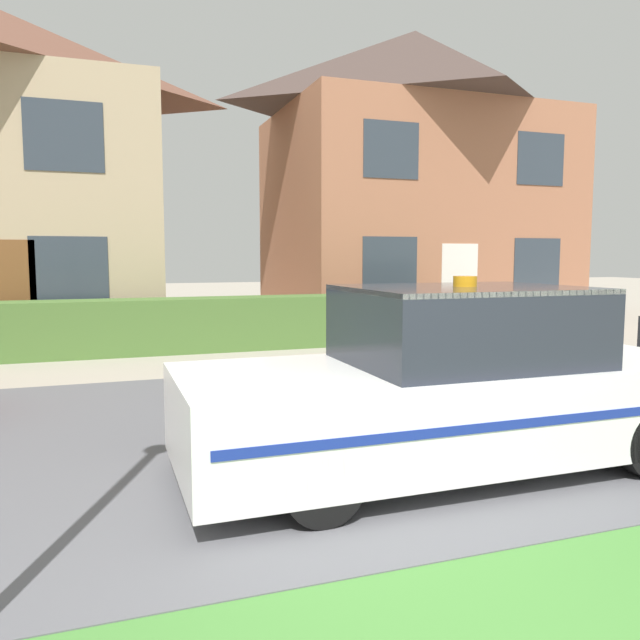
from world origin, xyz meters
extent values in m
plane|color=#A89E8E|center=(0.00, 0.00, 0.00)|extent=(80.00, 80.00, 0.00)
cube|color=#5B5B60|center=(0.00, 3.70, 0.01)|extent=(28.00, 6.16, 0.01)
cube|color=#4C7233|center=(1.10, 9.42, 0.50)|extent=(9.74, 0.88, 1.01)
cylinder|color=black|center=(-0.31, 2.82, 0.29)|extent=(0.56, 0.20, 0.56)
cylinder|color=black|center=(-0.31, 1.34, 0.29)|extent=(0.56, 0.20, 0.56)
cylinder|color=black|center=(2.51, 2.82, 0.29)|extent=(0.56, 0.20, 0.56)
cube|color=white|center=(1.10, 2.08, 0.53)|extent=(4.55, 1.68, 0.74)
cube|color=#232833|center=(1.23, 2.08, 1.22)|extent=(1.93, 1.52, 0.64)
cube|color=white|center=(1.23, 2.08, 1.52)|extent=(1.93, 1.52, 0.04)
cube|color=navy|center=(1.10, 2.92, 0.59)|extent=(4.32, 0.01, 0.07)
cube|color=navy|center=(1.10, 1.23, 0.59)|extent=(4.32, 0.01, 0.07)
cylinder|color=orange|center=(1.23, 2.08, 1.59)|extent=(0.20, 0.20, 0.09)
cube|color=brown|center=(-3.29, 10.29, 1.05)|extent=(1.00, 0.02, 2.10)
cube|color=#333D47|center=(-2.20, 10.29, 1.52)|extent=(1.40, 0.02, 1.30)
cube|color=#333D47|center=(-2.20, 10.29, 4.02)|extent=(1.40, 0.02, 1.30)
cube|color=#A86B4C|center=(6.85, 13.70, 2.86)|extent=(7.57, 5.72, 5.72)
pyramid|color=#473833|center=(6.85, 13.70, 6.88)|extent=(7.95, 6.00, 2.32)
cube|color=white|center=(6.65, 10.83, 1.05)|extent=(1.00, 0.02, 2.10)
cube|color=#333D47|center=(4.76, 10.83, 1.60)|extent=(1.40, 0.02, 1.30)
cube|color=#333D47|center=(8.93, 10.83, 1.60)|extent=(1.40, 0.02, 1.30)
cube|color=#333D47|center=(4.76, 10.83, 4.23)|extent=(1.40, 0.02, 1.30)
cube|color=#333D47|center=(8.93, 10.83, 4.23)|extent=(1.40, 0.02, 1.30)
camera|label=1|loc=(-1.65, -2.44, 1.80)|focal=35.00mm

